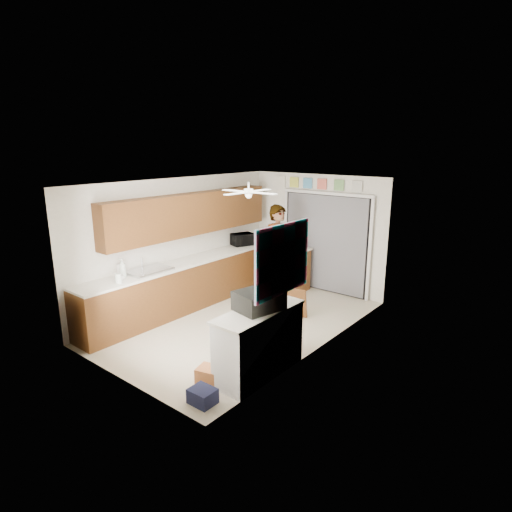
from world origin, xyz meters
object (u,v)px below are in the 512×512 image
Objects in this scene: cup at (120,278)px; paper_towel_roll at (120,270)px; dog at (262,306)px; man at (279,251)px; suitcase at (259,300)px; soap_bottle at (122,268)px; navy_crate at (203,396)px; microwave at (243,239)px; cardboard_box at (211,375)px.

paper_towel_roll is (-0.20, 0.14, 0.06)m from cup.
cup is 0.20× the size of dog.
man is 3.15× the size of dog.
cup is 2.58m from suitcase.
soap_bottle is 2.88m from navy_crate.
suitcase is (2.74, 0.32, 0.02)m from paper_towel_roll.
suitcase is 2.07m from dog.
dog reaches higher than navy_crate.
microwave is 3.81m from suitcase.
microwave reaches higher than dog.
cup is at bearing 166.99° from navy_crate.
cup reaches higher than navy_crate.
navy_crate is at bearing -15.37° from soap_bottle.
microwave is 3.21m from cup.
cardboard_box is 3.71m from man.
suitcase is at bearing 6.62° from paper_towel_roll.
dog is (1.41, 1.98, -0.75)m from cup.
suitcase is at bearing -116.31° from microwave.
cup is at bearing -47.00° from soap_bottle.
microwave and suitcase have the same top height.
cardboard_box is at bearing 122.50° from navy_crate.
paper_towel_roll is at bearing 144.17° from cup.
cup reaches higher than cardboard_box.
man reaches higher than soap_bottle.
paper_towel_roll is 0.11× the size of man.
suitcase reaches higher than dog.
cardboard_box is at bearing -7.83° from soap_bottle.
soap_bottle is 2.70m from suitcase.
man is (1.09, 3.04, -0.09)m from paper_towel_roll.
soap_bottle is 0.17× the size of man.
paper_towel_roll is at bearing 165.03° from navy_crate.
dog is at bearing 110.67° from cardboard_box.
paper_towel_roll reaches higher than cardboard_box.
suitcase is at bearing -128.92° from man.
cup is 0.39× the size of navy_crate.
dog is at bearing -109.18° from microwave.
man reaches higher than cardboard_box.
navy_crate is (2.47, -0.57, -0.89)m from cup.
suitcase is at bearing -60.69° from dog.
navy_crate is (2.67, -0.71, -0.95)m from paper_towel_roll.
man is (0.90, 3.18, -0.02)m from cup.
paper_towel_roll is 0.63× the size of cardboard_box.
dog is (1.60, 1.84, -0.81)m from paper_towel_roll.
man is at bearing 133.18° from suitcase.
suitcase reaches higher than paper_towel_roll.
navy_crate is (2.61, -0.72, -1.01)m from soap_bottle.
microwave is 3.06m from soap_bottle.
navy_crate is (0.25, -0.39, -0.01)m from cardboard_box.
microwave is 1.51× the size of navy_crate.
cardboard_box is at bearing -104.59° from suitcase.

